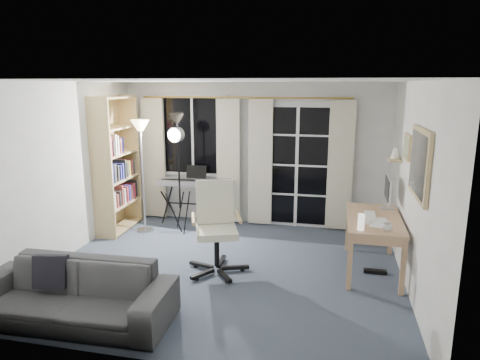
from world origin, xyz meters
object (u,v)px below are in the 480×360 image
office_chair (216,218)px  desk (374,224)px  torchiere_lamp (141,143)px  mug (387,226)px  studio_light (177,147)px  monitor (388,189)px  keyboard_piano (195,184)px  sofa (71,284)px  bookshelf (114,168)px

office_chair → desk: (1.98, 0.38, -0.06)m
torchiere_lamp → mug: (3.61, -1.27, -0.70)m
studio_light → monitor: 3.20m
torchiere_lamp → desk: 3.69m
keyboard_piano → monitor: bearing=-18.6°
torchiere_lamp → office_chair: size_ratio=1.57×
studio_light → mug: bearing=-15.0°
desk → sofa: (-3.06, -1.93, -0.23)m
keyboard_piano → studio_light: (-0.12, -0.48, 0.69)m
mug → keyboard_piano: bearing=148.1°
studio_light → sofa: studio_light is taller
torchiere_lamp → mug: torchiere_lamp is taller
bookshelf → desk: 4.10m
studio_light → monitor: bearing=1.6°
keyboard_piano → sofa: 3.27m
bookshelf → keyboard_piano: (1.18, 0.56, -0.33)m
bookshelf → desk: (4.01, -0.76, -0.42)m
monitor → keyboard_piano: bearing=164.4°
studio_light → office_chair: 1.71m
monitor → mug: 0.98m
bookshelf → studio_light: bearing=2.2°
torchiere_lamp → keyboard_piano: size_ratio=1.39×
bookshelf → keyboard_piano: bookshelf is taller
desk → torchiere_lamp: bearing=168.1°
studio_light → monitor: size_ratio=3.41×
office_chair → mug: bearing=-23.3°
bookshelf → mug: bookshelf is taller
office_chair → sofa: 1.91m
studio_light → bookshelf: bearing=-167.1°
torchiere_lamp → monitor: (3.71, -0.32, -0.49)m
bookshelf → keyboard_piano: 1.35m
keyboard_piano → studio_light: 0.85m
torchiere_lamp → studio_light: torchiere_lamp is taller
bookshelf → studio_light: size_ratio=1.25×
studio_light → monitor: (3.14, -0.39, -0.42)m
bookshelf → mug: (4.11, -1.26, -0.27)m
office_chair → mug: size_ratio=9.97×
office_chair → monitor: (2.18, 0.83, 0.30)m
keyboard_piano → desk: bearing=-27.5°
torchiere_lamp → monitor: 3.76m
torchiere_lamp → sofa: 2.94m
studio_light → mug: 3.39m
bookshelf → office_chair: (2.03, -1.14, -0.36)m
bookshelf → office_chair: bookshelf is taller
office_chair → mug: 2.09m
bookshelf → desk: bookshelf is taller
desk → keyboard_piano: bearing=155.4°
desk → mug: mug is taller
mug → sofa: (-3.16, -1.43, -0.37)m
monitor → sofa: size_ratio=0.25×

